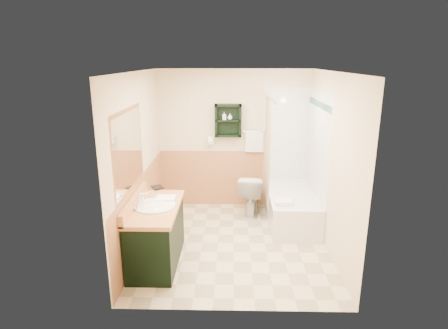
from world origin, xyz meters
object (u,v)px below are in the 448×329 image
hair_dryer (211,140)px  toilet (251,194)px  vanity_book (152,182)px  bathtub (291,207)px  vanity (156,234)px  soap_bottle_a (224,118)px  wall_shelf (228,120)px  soap_bottle_b (230,117)px

hair_dryer → toilet: bearing=-26.4°
hair_dryer → vanity_book: bearing=-120.1°
hair_dryer → bathtub: 1.76m
vanity → soap_bottle_a: soap_bottle_a is taller
hair_dryer → vanity_book: size_ratio=1.21×
toilet → vanity_book: size_ratio=3.54×
wall_shelf → vanity: 2.43m
bathtub → toilet: size_ratio=2.13×
vanity → vanity_book: 0.82m
bathtub → soap_bottle_a: 1.85m
wall_shelf → hair_dryer: (-0.30, 0.02, -0.35)m
bathtub → vanity_book: 2.27m
toilet → vanity_book: 1.83m
hair_dryer → soap_bottle_b: bearing=-5.2°
toilet → soap_bottle_a: (-0.47, 0.32, 1.25)m
toilet → wall_shelf: bearing=-31.5°
hair_dryer → vanity: (-0.59, -1.96, -0.81)m
hair_dryer → bathtub: hair_dryer is taller
wall_shelf → soap_bottle_a: bearing=-175.8°
hair_dryer → bathtub: bearing=-26.7°
vanity_book → soap_bottle_b: bearing=21.1°
hair_dryer → toilet: 1.16m
hair_dryer → soap_bottle_a: size_ratio=1.87×
bathtub → soap_bottle_b: size_ratio=14.57×
wall_shelf → toilet: size_ratio=0.78×
vanity_book → soap_bottle_a: soap_bottle_a is taller
hair_dryer → toilet: hair_dryer is taller
soap_bottle_b → hair_dryer: bearing=174.8°
toilet → vanity: bearing=58.7°
wall_shelf → toilet: 1.31m
toilet → soap_bottle_b: (-0.37, 0.32, 1.26)m
hair_dryer → wall_shelf: bearing=-4.8°
bathtub → toilet: 0.71m
bathtub → toilet: bearing=152.9°
hair_dryer → vanity: 2.20m
wall_shelf → soap_bottle_b: wall_shelf is taller
toilet → bathtub: bearing=160.4°
wall_shelf → soap_bottle_b: (0.03, -0.01, 0.06)m
hair_dryer → toilet: size_ratio=0.34×
vanity → toilet: (1.29, 1.61, -0.04)m
vanity_book → soap_bottle_a: size_ratio=1.55×
hair_dryer → toilet: (0.70, -0.35, -0.86)m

